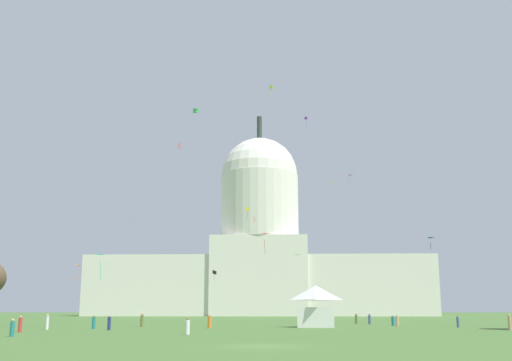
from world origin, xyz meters
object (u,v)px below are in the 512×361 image
(event_tent, at_px, (316,306))
(kite_turquoise_low, at_px, (101,258))
(person_tan_aisle_center, at_px, (397,321))
(kite_pink_high, at_px, (180,146))
(kite_yellow_mid, at_px, (247,210))
(person_teal_back_center, at_px, (393,321))
(person_orange_near_tent, at_px, (210,322))
(person_olive_near_tree_west, at_px, (142,321))
(person_white_front_center, at_px, (47,322))
(person_navy_front_right, at_px, (109,323))
(kite_black_low, at_px, (215,272))
(person_tan_back_right, at_px, (510,323))
(person_white_mid_left, at_px, (187,327))
(kite_magenta_high, at_px, (349,177))
(capitol_building, at_px, (260,253))
(person_teal_near_tree_east, at_px, (12,328))
(person_red_back_left, at_px, (20,325))
(kite_white_mid, at_px, (255,214))
(person_olive_deep_crowd, at_px, (356,319))
(kite_gold_mid, at_px, (332,183))
(person_denim_lawn_far_right, at_px, (458,322))
(kite_lime_low, at_px, (297,256))
(person_denim_front_left, at_px, (370,319))
(kite_red_low, at_px, (264,236))
(kite_violet_high, at_px, (306,120))
(kite_green_high, at_px, (196,111))
(kite_lime_high, at_px, (271,87))
(kite_orange_low, at_px, (75,267))
(person_teal_lawn_far_left, at_px, (94,323))

(event_tent, height_order, kite_turquoise_low, kite_turquoise_low)
(person_tan_aisle_center, bearing_deg, kite_pink_high, 65.32)
(kite_yellow_mid, bearing_deg, person_teal_back_center, 109.85)
(person_orange_near_tent, bearing_deg, event_tent, 25.50)
(person_olive_near_tree_west, height_order, person_white_front_center, person_olive_near_tree_west)
(person_olive_near_tree_west, xyz_separation_m, person_navy_front_right, (-0.95, -12.30, -0.04))
(kite_black_low, bearing_deg, person_tan_back_right, -146.70)
(person_white_mid_left, relative_size, kite_magenta_high, 0.42)
(capitol_building, distance_m, person_teal_near_tree_east, 163.21)
(person_red_back_left, xyz_separation_m, person_teal_back_center, (42.01, 26.32, -0.10))
(person_navy_front_right, height_order, kite_white_mid, kite_white_mid)
(person_orange_near_tent, bearing_deg, kite_black_low, 103.76)
(capitol_building, bearing_deg, person_olive_deep_crowd, -80.74)
(person_white_front_center, bearing_deg, person_orange_near_tent, -122.16)
(kite_white_mid, relative_size, kite_pink_high, 1.46)
(person_tan_back_right, relative_size, kite_gold_mid, 1.48)
(kite_black_low, bearing_deg, event_tent, -155.40)
(person_teal_back_center, bearing_deg, person_navy_front_right, 168.79)
(person_white_mid_left, bearing_deg, person_denim_lawn_far_right, -90.77)
(person_red_back_left, height_order, kite_lime_low, kite_lime_low)
(person_orange_near_tent, xyz_separation_m, kite_magenta_high, (28.47, 93.29, 38.12))
(kite_black_low, xyz_separation_m, kite_turquoise_low, (-11.56, -76.17, -2.03))
(person_teal_near_tree_east, bearing_deg, kite_turquoise_low, -96.88)
(person_denim_front_left, xyz_separation_m, kite_red_low, (-16.74, 17.98, 15.06))
(event_tent, bearing_deg, kite_violet_high, 92.57)
(person_denim_front_left, xyz_separation_m, kite_green_high, (-36.63, 63.62, 55.48))
(kite_red_low, relative_size, kite_lime_high, 1.32)
(event_tent, distance_m, kite_gold_mid, 80.86)
(kite_pink_high, height_order, kite_turquoise_low, kite_pink_high)
(kite_orange_low, bearing_deg, person_tan_back_right, 59.87)
(kite_pink_high, bearing_deg, person_navy_front_right, 89.04)
(person_teal_back_center, relative_size, person_teal_lawn_far_left, 0.95)
(person_teal_lawn_far_left, distance_m, kite_violet_high, 108.02)
(person_orange_near_tent, bearing_deg, person_tan_back_right, -1.82)
(kite_magenta_high, bearing_deg, person_teal_back_center, -30.66)
(person_orange_near_tent, height_order, kite_pink_high, kite_pink_high)
(person_navy_front_right, xyz_separation_m, kite_green_high, (-3.78, 91.76, 55.44))
(kite_white_mid, relative_size, kite_orange_low, 0.69)
(capitol_building, distance_m, person_denim_front_left, 119.95)
(person_teal_near_tree_east, xyz_separation_m, kite_pink_high, (-4.32, 108.27, 45.40))
(kite_red_low, relative_size, kite_green_high, 2.25)
(person_red_back_left, relative_size, person_teal_lawn_far_left, 1.06)
(person_teal_lawn_far_left, bearing_deg, kite_white_mid, 112.49)
(person_denim_lawn_far_right, bearing_deg, person_olive_near_tree_west, 72.41)
(person_tan_back_right, relative_size, kite_turquoise_low, 0.44)
(person_white_front_center, height_order, person_white_mid_left, person_white_front_center)
(kite_red_low, height_order, kite_orange_low, kite_red_low)
(kite_lime_high, bearing_deg, person_white_mid_left, 20.80)
(kite_red_low, bearing_deg, kite_gold_mid, -136.64)
(kite_green_high, xyz_separation_m, kite_orange_low, (-17.94, -39.34, -45.69))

